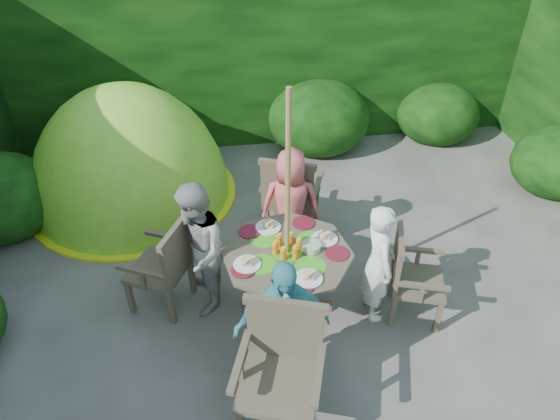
{
  "coord_description": "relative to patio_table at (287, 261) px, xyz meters",
  "views": [
    {
      "loc": [
        -0.94,
        -2.97,
        3.56
      ],
      "look_at": [
        -0.38,
        0.68,
        0.85
      ],
      "focal_mm": 32.0,
      "sensor_mm": 36.0,
      "label": 1
    }
  ],
  "objects": [
    {
      "name": "ground",
      "position": [
        0.37,
        -0.28,
        -0.58
      ],
      "size": [
        60.0,
        60.0,
        0.0
      ],
      "primitive_type": "plane",
      "color": "#484641",
      "rests_on": "ground"
    },
    {
      "name": "hedge_enclosure",
      "position": [
        0.37,
        1.06,
        0.67
      ],
      "size": [
        9.0,
        9.0,
        2.5
      ],
      "color": "black",
      "rests_on": "ground"
    },
    {
      "name": "patio_table",
      "position": [
        0.0,
        0.0,
        0.0
      ],
      "size": [
        1.4,
        1.4,
        0.82
      ],
      "rotation": [
        0.0,
        0.0,
        -0.21
      ],
      "color": "#40392A",
      "rests_on": "ground"
    },
    {
      "name": "parasol_pole",
      "position": [
        -0.0,
        -0.0,
        0.52
      ],
      "size": [
        0.05,
        0.05,
        2.2
      ],
      "primitive_type": "cylinder",
      "rotation": [
        0.0,
        0.0,
        -0.21
      ],
      "color": "olive",
      "rests_on": "ground"
    },
    {
      "name": "garden_chair_right",
      "position": [
        1.08,
        -0.23,
        -0.12
      ],
      "size": [
        0.59,
        0.63,
        0.85
      ],
      "rotation": [
        0.0,
        0.0,
        1.26
      ],
      "color": "#40392A",
      "rests_on": "ground"
    },
    {
      "name": "garden_chair_left",
      "position": [
        -1.08,
        0.21,
        -0.09
      ],
      "size": [
        0.67,
        0.7,
        0.91
      ],
      "rotation": [
        0.0,
        0.0,
        -2.03
      ],
      "color": "#40392A",
      "rests_on": "ground"
    },
    {
      "name": "garden_chair_back",
      "position": [
        0.21,
        1.07,
        -0.04
      ],
      "size": [
        0.75,
        0.71,
        1.0
      ],
      "rotation": [
        0.0,
        0.0,
        2.76
      ],
      "color": "#40392A",
      "rests_on": "ground"
    },
    {
      "name": "garden_chair_front",
      "position": [
        -0.22,
        -1.07,
        -0.04
      ],
      "size": [
        0.75,
        0.7,
        1.01
      ],
      "rotation": [
        0.0,
        0.0,
        -0.33
      ],
      "color": "#40392A",
      "rests_on": "ground"
    },
    {
      "name": "child_right",
      "position": [
        0.78,
        -0.17,
        0.02
      ],
      "size": [
        0.29,
        0.44,
        1.2
      ],
      "primitive_type": "imported",
      "rotation": [
        0.0,
        0.0,
        1.58
      ],
      "color": "white",
      "rests_on": "ground"
    },
    {
      "name": "child_left",
      "position": [
        -0.79,
        0.17,
        0.08
      ],
      "size": [
        0.53,
        0.66,
        1.32
      ],
      "primitive_type": "imported",
      "rotation": [
        0.0,
        0.0,
        -1.52
      ],
      "color": "#9F9E99",
      "rests_on": "ground"
    },
    {
      "name": "child_back",
      "position": [
        0.17,
        0.78,
        0.04
      ],
      "size": [
        0.66,
        0.49,
        1.24
      ],
      "primitive_type": "imported",
      "rotation": [
        0.0,
        0.0,
        2.97
      ],
      "color": "#D1565A",
      "rests_on": "ground"
    },
    {
      "name": "child_front",
      "position": [
        -0.17,
        -0.78,
        0.06
      ],
      "size": [
        0.76,
        0.35,
        1.27
      ],
      "primitive_type": "imported",
      "rotation": [
        0.0,
        0.0,
        0.05
      ],
      "color": "#4CAAB1",
      "rests_on": "ground"
    },
    {
      "name": "dome_tent",
      "position": [
        -1.57,
        2.11,
        -0.58
      ],
      "size": [
        2.51,
        2.51,
        2.86
      ],
      "rotation": [
        0.0,
        0.0,
        0.07
      ],
      "color": "#79C726",
      "rests_on": "ground"
    }
  ]
}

